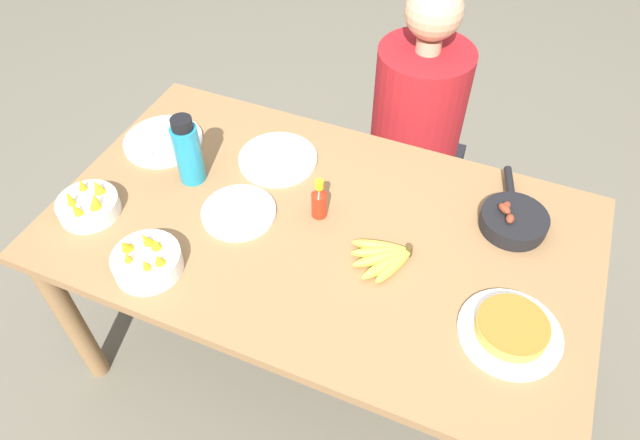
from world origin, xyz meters
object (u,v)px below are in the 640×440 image
(banana_bunch, at_px, (385,257))
(water_bottle, at_px, (188,151))
(empty_plate_near_front, at_px, (278,159))
(fruit_bowl_mango, at_px, (88,205))
(fruit_bowl_citrus, at_px, (147,261))
(frittata_plate_center, at_px, (511,330))
(person_figure, at_px, (412,150))
(skillet, at_px, (513,220))
(hot_sauce_bottle, at_px, (319,200))
(empty_plate_far_right, at_px, (163,141))
(empty_plate_far_left, at_px, (239,212))

(banana_bunch, bearing_deg, water_bottle, 172.98)
(empty_plate_near_front, xyz_separation_m, fruit_bowl_mango, (-0.42, -0.43, 0.02))
(empty_plate_near_front, height_order, fruit_bowl_citrus, fruit_bowl_citrus)
(frittata_plate_center, bearing_deg, person_figure, 119.03)
(skillet, xyz_separation_m, water_bottle, (-0.98, -0.19, 0.08))
(skillet, height_order, fruit_bowl_citrus, fruit_bowl_citrus)
(skillet, distance_m, hot_sauce_bottle, 0.57)
(water_bottle, relative_size, hot_sauce_bottle, 1.68)
(hot_sauce_bottle, distance_m, person_figure, 0.75)
(water_bottle, bearing_deg, empty_plate_near_front, 39.73)
(skillet, xyz_separation_m, person_figure, (-0.42, 0.50, -0.27))
(frittata_plate_center, height_order, empty_plate_far_right, frittata_plate_center)
(empty_plate_far_right, xyz_separation_m, water_bottle, (0.18, -0.11, 0.10))
(frittata_plate_center, xyz_separation_m, person_figure, (-0.48, 0.87, -0.27))
(empty_plate_near_front, bearing_deg, water_bottle, -140.27)
(empty_plate_near_front, distance_m, water_bottle, 0.30)
(fruit_bowl_mango, bearing_deg, skillet, 20.39)
(empty_plate_near_front, relative_size, hot_sauce_bottle, 1.86)
(fruit_bowl_mango, xyz_separation_m, fruit_bowl_citrus, (0.29, -0.11, 0.00))
(empty_plate_far_left, height_order, water_bottle, water_bottle)
(frittata_plate_center, distance_m, hot_sauce_bottle, 0.64)
(skillet, relative_size, frittata_plate_center, 1.18)
(skillet, relative_size, empty_plate_far_left, 1.38)
(skillet, bearing_deg, frittata_plate_center, 173.85)
(banana_bunch, distance_m, skillet, 0.41)
(empty_plate_far_right, bearing_deg, fruit_bowl_mango, -93.31)
(empty_plate_far_left, height_order, empty_plate_far_right, same)
(fruit_bowl_mango, height_order, fruit_bowl_citrus, fruit_bowl_citrus)
(water_bottle, distance_m, hot_sauce_bottle, 0.44)
(banana_bunch, height_order, frittata_plate_center, frittata_plate_center)
(fruit_bowl_mango, bearing_deg, empty_plate_far_left, 21.96)
(skillet, bearing_deg, water_bottle, 85.29)
(empty_plate_far_left, relative_size, water_bottle, 0.96)
(frittata_plate_center, relative_size, hot_sauce_bottle, 1.88)
(frittata_plate_center, distance_m, empty_plate_far_left, 0.83)
(frittata_plate_center, height_order, fruit_bowl_mango, fruit_bowl_mango)
(fruit_bowl_citrus, xyz_separation_m, hot_sauce_bottle, (0.35, 0.37, 0.03))
(banana_bunch, xyz_separation_m, fruit_bowl_citrus, (-0.59, -0.28, 0.02))
(person_figure, bearing_deg, water_bottle, -128.76)
(fruit_bowl_citrus, height_order, water_bottle, water_bottle)
(empty_plate_far_left, bearing_deg, empty_plate_far_right, 153.98)
(hot_sauce_bottle, bearing_deg, fruit_bowl_citrus, -133.58)
(banana_bunch, relative_size, hot_sauce_bottle, 1.31)
(empty_plate_near_front, height_order, water_bottle, water_bottle)
(frittata_plate_center, distance_m, fruit_bowl_mango, 1.24)
(empty_plate_near_front, distance_m, fruit_bowl_citrus, 0.56)
(banana_bunch, distance_m, hot_sauce_bottle, 0.26)
(banana_bunch, relative_size, empty_plate_far_right, 0.69)
(empty_plate_far_left, distance_m, fruit_bowl_mango, 0.45)
(frittata_plate_center, xyz_separation_m, fruit_bowl_citrus, (-0.96, -0.18, 0.01))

